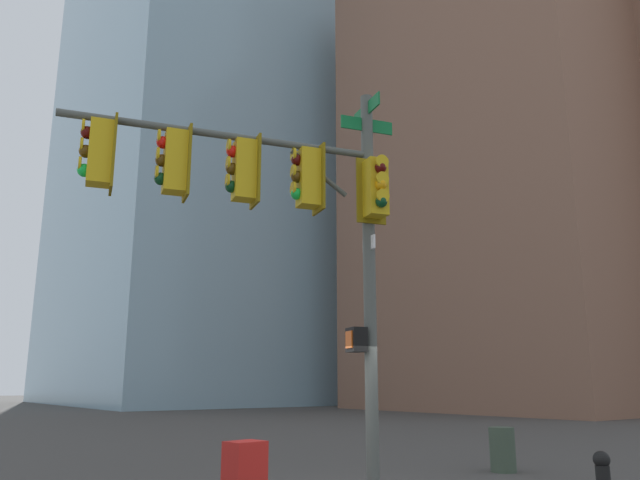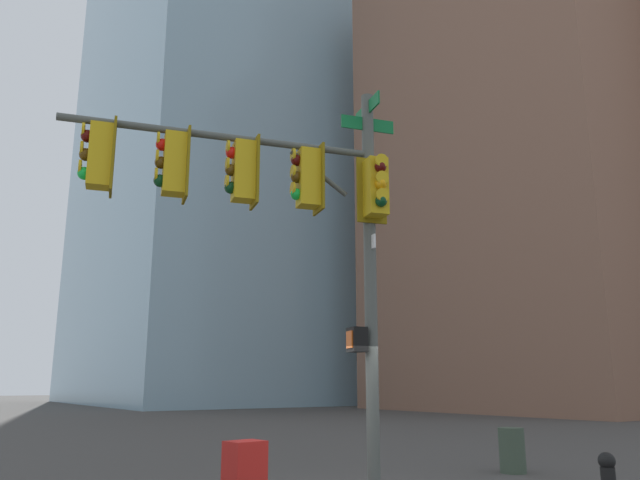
# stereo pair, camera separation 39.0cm
# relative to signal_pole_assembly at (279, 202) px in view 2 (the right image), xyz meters

# --- Properties ---
(signal_pole_assembly) EXTENTS (2.10, 5.42, 6.99)m
(signal_pole_assembly) POSITION_rel_signal_pole_assembly_xyz_m (0.00, 0.00, 0.00)
(signal_pole_assembly) COLOR #4C514C
(signal_pole_assembly) RESTS_ON ground_plane
(fire_hydrant) EXTENTS (0.34, 0.26, 0.87)m
(fire_hydrant) POSITION_rel_signal_pole_assembly_xyz_m (-2.68, -4.35, -4.34)
(fire_hydrant) COLOR black
(fire_hydrant) RESTS_ON ground_plane
(litter_bin) EXTENTS (0.56, 0.56, 0.95)m
(litter_bin) POSITION_rel_signal_pole_assembly_xyz_m (0.88, -6.55, -4.34)
(litter_bin) COLOR #384738
(litter_bin) RESTS_ON ground_plane
(newspaper_box) EXTENTS (0.50, 0.61, 1.05)m
(newspaper_box) POSITION_rel_signal_pole_assembly_xyz_m (0.38, 0.32, -4.29)
(newspaper_box) COLOR red
(newspaper_box) RESTS_ON ground_plane
(building_brick_nearside) EXTENTS (23.61, 15.94, 57.16)m
(building_brick_nearside) POSITION_rel_signal_pole_assembly_xyz_m (16.78, -43.59, 23.76)
(building_brick_nearside) COLOR #845B47
(building_brick_nearside) RESTS_ON ground_plane
(building_brick_midblock) EXTENTS (21.10, 14.27, 36.63)m
(building_brick_midblock) POSITION_rel_signal_pole_assembly_xyz_m (20.16, -32.83, 13.50)
(building_brick_midblock) COLOR #845B47
(building_brick_midblock) RESTS_ON ground_plane
(building_glass_tower) EXTENTS (28.97, 29.97, 89.96)m
(building_glass_tower) POSITION_rel_signal_pole_assembly_xyz_m (49.33, -25.17, 40.16)
(building_glass_tower) COLOR #8CB2C6
(building_glass_tower) RESTS_ON ground_plane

